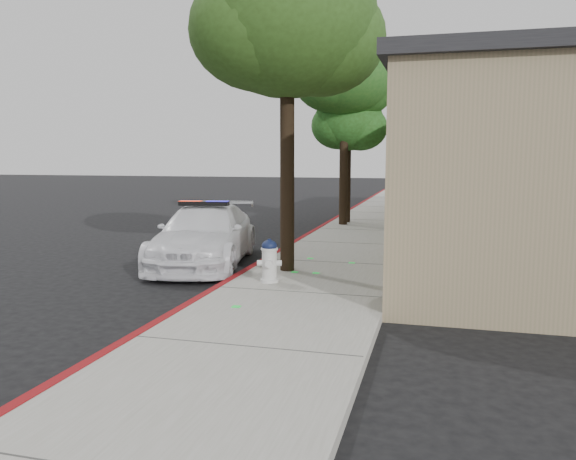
# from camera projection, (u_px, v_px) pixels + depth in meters

# --- Properties ---
(ground) EXTENTS (120.00, 120.00, 0.00)m
(ground) POSITION_uv_depth(u_px,v_px,m) (214.00, 294.00, 10.51)
(ground) COLOR black
(ground) RESTS_ON ground
(sidewalk) EXTENTS (3.20, 60.00, 0.15)m
(sidewalk) POSITION_uv_depth(u_px,v_px,m) (329.00, 265.00, 12.96)
(sidewalk) COLOR gray
(sidewalk) RESTS_ON ground
(red_curb) EXTENTS (0.14, 60.00, 0.16)m
(red_curb) POSITION_uv_depth(u_px,v_px,m) (265.00, 262.00, 13.36)
(red_curb) COLOR maroon
(red_curb) RESTS_ON ground
(clapboard_building) EXTENTS (7.30, 20.89, 4.24)m
(clapboard_building) POSITION_uv_depth(u_px,v_px,m) (532.00, 171.00, 17.15)
(clapboard_building) COLOR #948061
(clapboard_building) RESTS_ON ground
(police_car) EXTENTS (2.77, 5.08, 1.52)m
(police_car) POSITION_uv_depth(u_px,v_px,m) (205.00, 235.00, 13.37)
(police_car) COLOR white
(police_car) RESTS_ON ground
(fire_hydrant) EXTENTS (0.48, 0.42, 0.84)m
(fire_hydrant) POSITION_uv_depth(u_px,v_px,m) (269.00, 260.00, 10.82)
(fire_hydrant) COLOR silver
(fire_hydrant) RESTS_ON sidewalk
(street_tree_near) EXTENTS (3.86, 3.65, 6.68)m
(street_tree_near) POSITION_uv_depth(u_px,v_px,m) (288.00, 27.00, 11.37)
(street_tree_near) COLOR black
(street_tree_near) RESTS_ON sidewalk
(street_tree_mid) EXTENTS (3.58, 3.71, 6.83)m
(street_tree_mid) POSITION_uv_depth(u_px,v_px,m) (345.00, 77.00, 19.60)
(street_tree_mid) COLOR black
(street_tree_mid) RESTS_ON sidewalk
(street_tree_far) EXTENTS (2.75, 2.51, 4.75)m
(street_tree_far) POSITION_uv_depth(u_px,v_px,m) (349.00, 124.00, 20.42)
(street_tree_far) COLOR black
(street_tree_far) RESTS_ON sidewalk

